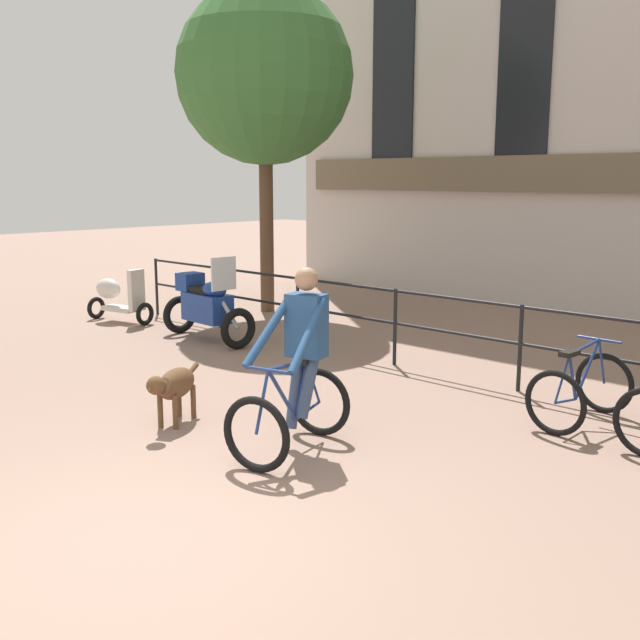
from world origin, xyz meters
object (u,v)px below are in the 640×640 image
cyclist_with_bike (297,369)px  parked_bicycle_near_lamp (581,390)px  parked_scooter (118,296)px  dog (174,385)px  parked_motorcycle (207,305)px

cyclist_with_bike → parked_bicycle_near_lamp: size_ratio=1.49×
cyclist_with_bike → parked_scooter: 7.19m
dog → parked_scooter: (-5.41, 2.66, 0.04)m
parked_motorcycle → parked_scooter: bearing=96.2°
parked_motorcycle → cyclist_with_bike: bearing=-114.8°
cyclist_with_bike → parked_bicycle_near_lamp: bearing=43.3°
parked_scooter → cyclist_with_bike: bearing=-120.9°
cyclist_with_bike → parked_scooter: (-6.82, 2.27, -0.30)m
parked_motorcycle → parked_bicycle_near_lamp: bearing=-85.2°
dog → parked_bicycle_near_lamp: parked_bicycle_near_lamp is taller
cyclist_with_bike → dog: size_ratio=1.80×
dog → parked_motorcycle: (-3.01, 2.77, 0.15)m
cyclist_with_bike → parked_bicycle_near_lamp: (1.61, 2.52, -0.41)m
parked_scooter → parked_bicycle_near_lamp: bearing=-100.8°
cyclist_with_bike → parked_motorcycle: cyclist_with_bike is taller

